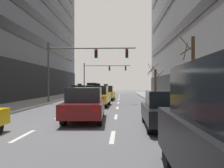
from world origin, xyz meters
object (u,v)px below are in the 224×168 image
traffic_signal_0 (80,60)px  car_parked_1 (165,110)px  car_driving_2 (85,104)px  taxi_driving_5 (98,96)px  taxi_driving_1 (106,93)px  street_tree_1 (192,72)px  car_driving_0 (92,89)px  street_tree_0 (155,82)px  traffic_signal_1 (101,72)px  taxi_driving_3 (80,92)px

traffic_signal_0 → car_parked_1: bearing=-64.4°
car_driving_2 → taxi_driving_5: (-0.17, 7.86, 0.03)m
car_driving_2 → car_parked_1: bearing=-24.6°
taxi_driving_1 → street_tree_1: bearing=-64.0°
car_driving_0 → street_tree_0: (9.41, -9.58, 1.09)m
car_parked_1 → traffic_signal_1: (-5.78, 34.02, 3.50)m
taxi_driving_3 → street_tree_0: bearing=5.9°
car_driving_2 → traffic_signal_1: bearing=93.7°
taxi_driving_5 → traffic_signal_1: 24.78m
car_driving_0 → traffic_signal_0: size_ratio=0.51×
car_driving_0 → taxi_driving_5: size_ratio=0.94×
taxi_driving_3 → street_tree_1: size_ratio=1.00×
car_driving_0 → taxi_driving_5: 20.39m
street_tree_1 → car_driving_2: bearing=-156.1°
car_parked_1 → street_tree_1: (2.53, 4.47, 1.83)m
taxi_driving_1 → car_driving_2: bearing=-90.1°
taxi_driving_5 → street_tree_1: 8.37m
car_driving_0 → car_parked_1: car_driving_0 is taller
traffic_signal_0 → street_tree_1: bearing=-42.9°
taxi_driving_5 → street_tree_1: size_ratio=0.99×
street_tree_0 → taxi_driving_5: bearing=-121.3°
car_driving_2 → traffic_signal_0: bearing=101.6°
car_driving_0 → car_parked_1: 30.51m
traffic_signal_1 → taxi_driving_1: bearing=-82.9°
taxi_driving_5 → street_tree_0: (6.43, 10.59, 1.28)m
taxi_driving_3 → street_tree_0: 9.82m
car_parked_1 → street_tree_0: street_tree_0 is taller
car_driving_0 → street_tree_0: 13.48m
taxi_driving_1 → car_parked_1: taxi_driving_1 is taller
taxi_driving_1 → street_tree_1: size_ratio=0.96×
traffic_signal_1 → street_tree_1: traffic_signal_1 is taller
car_driving_0 → taxi_driving_1: size_ratio=0.96×
car_parked_1 → street_tree_1: street_tree_1 is taller
taxi_driving_3 → taxi_driving_5: taxi_driving_3 is taller
car_driving_0 → street_tree_0: street_tree_0 is taller
car_driving_2 → taxi_driving_3: size_ratio=0.97×
car_parked_1 → taxi_driving_1: bearing=102.1°
car_driving_2 → taxi_driving_3: 17.77m
car_parked_1 → traffic_signal_0: traffic_signal_0 is taller
traffic_signal_0 → street_tree_1: 11.64m
traffic_signal_1 → taxi_driving_5: bearing=-85.6°
taxi_driving_5 → traffic_signal_1: (-1.89, 24.47, 3.43)m
car_driving_2 → taxi_driving_3: (-3.42, 17.43, 0.03)m
car_driving_2 → street_tree_1: size_ratio=0.97×
street_tree_1 → taxi_driving_3: bearing=123.4°
taxi_driving_3 → car_parked_1: taxi_driving_3 is taller
car_driving_2 → taxi_driving_5: taxi_driving_5 is taller
taxi_driving_1 → taxi_driving_5: (-0.21, -7.64, 0.02)m
taxi_driving_5 → street_tree_0: 12.45m
traffic_signal_0 → car_driving_2: bearing=-78.4°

